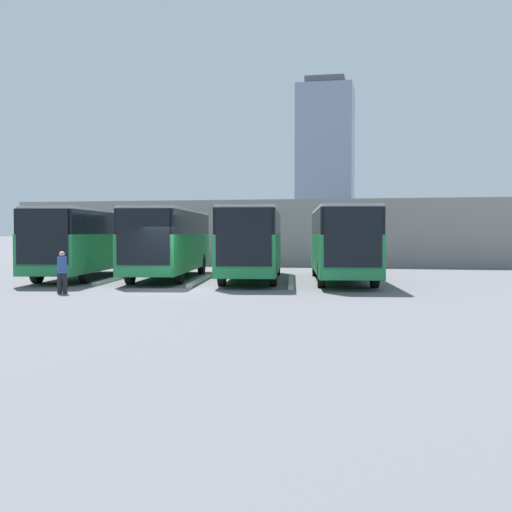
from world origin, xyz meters
TOP-DOWN VIEW (x-y plane):
  - ground_plane at (0.00, 0.00)m, footprint 600.00×600.00m
  - bus_0 at (-6.32, -5.91)m, footprint 4.10×11.41m
  - curb_divider_0 at (-4.21, -4.26)m, footprint 1.20×6.50m
  - bus_1 at (-2.11, -5.83)m, footprint 4.10×11.41m
  - curb_divider_1 at (0.00, -4.18)m, footprint 1.20×6.50m
  - bus_2 at (2.10, -5.96)m, footprint 4.10×11.41m
  - curb_divider_2 at (4.21, -4.31)m, footprint 1.20×6.50m
  - bus_3 at (6.32, -5.47)m, footprint 4.10×11.41m
  - pedestrian at (3.37, 2.29)m, footprint 0.44×0.44m
  - station_building at (0.00, -25.13)m, footprint 36.35×15.70m
  - office_tower at (10.20, -167.38)m, footprint 16.23×16.23m

SIDE VIEW (x-z plane):
  - ground_plane at x=0.00m, z-range 0.00..0.00m
  - curb_divider_0 at x=-4.21m, z-range 0.00..0.15m
  - curb_divider_1 at x=0.00m, z-range 0.00..0.15m
  - curb_divider_2 at x=4.21m, z-range 0.00..0.15m
  - pedestrian at x=3.37m, z-range 0.06..1.64m
  - bus_0 at x=-6.32m, z-range 0.19..3.56m
  - bus_1 at x=-2.11m, z-range 0.19..3.56m
  - bus_2 at x=2.10m, z-range 0.19..3.56m
  - bus_3 at x=6.32m, z-range 0.19..3.56m
  - station_building at x=0.00m, z-range 0.02..4.53m
  - office_tower at x=10.20m, z-range -0.60..46.94m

